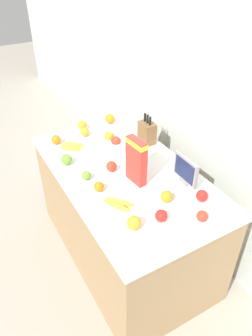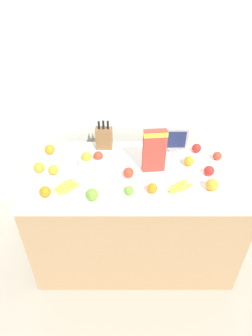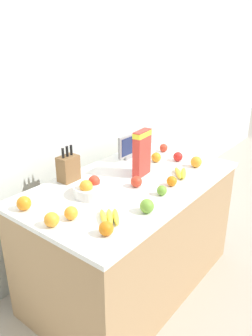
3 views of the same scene
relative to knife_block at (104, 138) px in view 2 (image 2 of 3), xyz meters
name	(u,v)px [view 2 (image 2 of 3)]	position (x,y,z in m)	size (l,w,h in m)	color
ground_plane	(134,246)	(0.26, -0.36, -0.97)	(14.00, 14.00, 0.00)	#B2A899
wall_back	(135,88)	(0.26, 0.31, 0.33)	(9.00, 0.06, 2.60)	silver
counter	(135,212)	(0.26, -0.36, -0.53)	(1.61, 0.91, 0.88)	tan
knife_block	(104,138)	(0.00, 0.00, 0.00)	(0.14, 0.10, 0.28)	brown
small_monitor	(174,140)	(0.59, -0.07, 0.02)	(0.23, 0.03, 0.21)	gray
cereal_box	(155,149)	(0.39, -0.34, 0.09)	(0.17, 0.08, 0.33)	red
fruit_bowl	(94,161)	(-0.06, -0.28, -0.05)	(0.24, 0.24, 0.12)	silver
banana_bunch_left	(180,187)	(0.56, -0.57, -0.07)	(0.20, 0.17, 0.04)	yellow
banana_bunch_right	(67,186)	(-0.22, -0.57, -0.08)	(0.19, 0.20, 0.03)	yellow
apple_near_bananas	(209,171)	(0.80, -0.41, -0.06)	(0.08, 0.08, 0.08)	red
apple_leftmost	(218,156)	(0.92, -0.20, -0.06)	(0.07, 0.07, 0.07)	red
apple_rear	(129,172)	(0.21, -0.43, -0.05)	(0.08, 0.08, 0.08)	red
apple_middle	(129,191)	(0.21, -0.63, -0.06)	(0.07, 0.07, 0.07)	#6B9E33
apple_rightmost	(197,148)	(0.78, -0.08, -0.05)	(0.08, 0.08, 0.08)	red
apple_by_knife_block	(92,195)	(-0.03, -0.69, -0.05)	(0.08, 0.08, 0.08)	#6B9E33
orange_front_right	(50,149)	(-0.45, -0.11, -0.05)	(0.09, 0.09, 0.09)	orange
orange_near_bowl	(39,167)	(-0.46, -0.37, -0.05)	(0.08, 0.08, 0.08)	orange
orange_mid_left	(153,188)	(0.36, -0.61, -0.06)	(0.07, 0.07, 0.07)	orange
orange_back_center	(212,185)	(0.77, -0.58, -0.05)	(0.09, 0.09, 0.09)	orange
orange_front_left	(45,192)	(-0.35, -0.65, -0.05)	(0.08, 0.08, 0.08)	orange
orange_by_cereal	(54,170)	(-0.35, -0.40, -0.05)	(0.08, 0.08, 0.08)	orange
orange_front_center	(189,161)	(0.68, -0.28, -0.05)	(0.08, 0.08, 0.08)	orange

